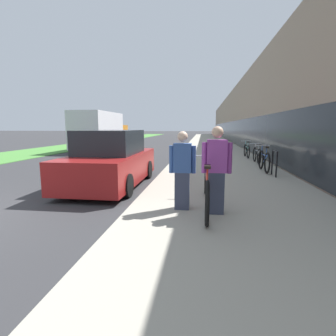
# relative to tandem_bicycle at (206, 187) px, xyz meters

# --- Properties ---
(sidewalk_slab) EXTENTS (4.54, 70.00, 0.13)m
(sidewalk_slab) POSITION_rel_tandem_bicycle_xyz_m (0.69, 19.49, -0.47)
(sidewalk_slab) COLOR #A39E8E
(sidewalk_slab) RESTS_ON ground
(storefront_facade) EXTENTS (10.01, 70.00, 5.79)m
(storefront_facade) POSITION_rel_tandem_bicycle_xyz_m (8.00, 27.49, 2.35)
(storefront_facade) COLOR gray
(storefront_facade) RESTS_ON ground
(lawn_strip) EXTENTS (4.33, 70.00, 0.03)m
(lawn_strip) POSITION_rel_tandem_bicycle_xyz_m (-11.68, 23.49, -0.52)
(lawn_strip) COLOR #478438
(lawn_strip) RESTS_ON ground
(tandem_bicycle) EXTENTS (0.52, 2.89, 0.97)m
(tandem_bicycle) POSITION_rel_tandem_bicycle_xyz_m (0.00, 0.00, 0.00)
(tandem_bicycle) COLOR black
(tandem_bicycle) RESTS_ON sidewalk_slab
(person_rider) EXTENTS (0.56, 0.22, 1.63)m
(person_rider) POSITION_rel_tandem_bicycle_xyz_m (0.17, -0.37, 0.41)
(person_rider) COLOR #33384C
(person_rider) RESTS_ON sidewalk_slab
(person_bystander) EXTENTS (0.52, 0.20, 1.54)m
(person_bystander) POSITION_rel_tandem_bicycle_xyz_m (-0.48, -0.19, 0.37)
(person_bystander) COLOR #33384C
(person_bystander) RESTS_ON sidewalk_slab
(bike_rack_hoop) EXTENTS (0.05, 0.60, 0.84)m
(bike_rack_hoop) POSITION_rel_tandem_bicycle_xyz_m (2.29, 3.77, 0.11)
(bike_rack_hoop) COLOR black
(bike_rack_hoop) RESTS_ON sidewalk_slab
(cruiser_bike_nearest) EXTENTS (0.52, 1.72, 0.94)m
(cruiser_bike_nearest) POSITION_rel_tandem_bicycle_xyz_m (2.15, 4.68, -0.01)
(cruiser_bike_nearest) COLOR black
(cruiser_bike_nearest) RESTS_ON sidewalk_slab
(cruiser_bike_middle) EXTENTS (0.52, 1.68, 0.88)m
(cruiser_bike_middle) POSITION_rel_tandem_bicycle_xyz_m (2.34, 6.95, -0.04)
(cruiser_bike_middle) COLOR black
(cruiser_bike_middle) RESTS_ON sidewalk_slab
(cruiser_bike_farthest) EXTENTS (0.52, 1.70, 0.88)m
(cruiser_bike_farthest) POSITION_rel_tandem_bicycle_xyz_m (2.25, 9.19, -0.04)
(cruiser_bike_farthest) COLOR black
(cruiser_bike_farthest) RESTS_ON sidewalk_slab
(parked_sedan_curbside) EXTENTS (1.89, 4.21, 1.65)m
(parked_sedan_curbside) POSITION_rel_tandem_bicycle_xyz_m (-2.80, 2.22, 0.20)
(parked_sedan_curbside) COLOR maroon
(parked_sedan_curbside) RESTS_ON ground
(moving_truck) EXTENTS (2.28, 6.84, 2.81)m
(moving_truck) POSITION_rel_tandem_bicycle_xyz_m (-7.71, 13.79, 0.89)
(moving_truck) COLOR orange
(moving_truck) RESTS_ON ground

